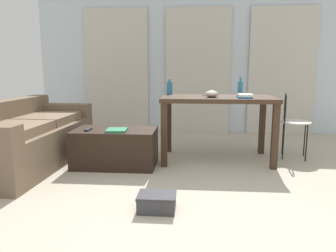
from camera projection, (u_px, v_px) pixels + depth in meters
name	position (u px, v px, depth m)	size (l,w,h in m)	color
ground_plane	(198.00, 169.00, 3.59)	(8.85, 8.85, 0.00)	#B2A893
wall_back	(198.00, 63.00, 5.58)	(5.56, 0.10, 2.43)	silver
curtains	(198.00, 72.00, 5.52)	(3.95, 0.03, 2.13)	beige
couch	(26.00, 139.00, 3.71)	(0.91, 1.97, 0.74)	brown
coffee_table	(115.00, 147.00, 3.70)	(0.93, 0.55, 0.43)	black
craft_table	(217.00, 105.00, 3.86)	(1.33, 0.78, 0.78)	#382619
wire_chair	(291.00, 116.00, 3.99)	(0.38, 0.40, 0.84)	silver
bottle_near	(240.00, 88.00, 3.95)	(0.06, 0.06, 0.23)	teal
bottle_far	(169.00, 88.00, 4.15)	(0.07, 0.07, 0.19)	teal
bowl	(212.00, 94.00, 3.71)	(0.15, 0.15, 0.08)	beige
book_stack	(245.00, 96.00, 3.65)	(0.18, 0.30, 0.04)	#1E668C
scissors	(205.00, 95.00, 3.97)	(0.10, 0.06, 0.00)	#9EA0A5
tv_remote_primary	(88.00, 129.00, 3.59)	(0.05, 0.14, 0.02)	#232326
magazine	(117.00, 130.00, 3.55)	(0.22, 0.24, 0.02)	#2D7F56
shoebox	(157.00, 202.00, 2.53)	(0.30, 0.22, 0.14)	#38383D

